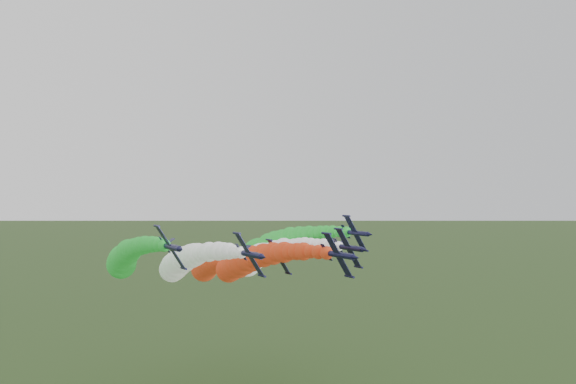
% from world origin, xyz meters
% --- Properties ---
extents(jet_lead, '(11.93, 61.62, 15.94)m').
position_xyz_m(jet_lead, '(9.21, 30.13, 35.27)').
color(jet_lead, black).
rests_on(jet_lead, ground).
extents(jet_inner_left, '(11.95, 61.65, 15.96)m').
position_xyz_m(jet_inner_left, '(-2.18, 38.62, 35.16)').
color(jet_inner_left, black).
rests_on(jet_inner_left, ground).
extents(jet_inner_right, '(12.16, 61.85, 16.16)m').
position_xyz_m(jet_inner_right, '(18.38, 40.50, 34.80)').
color(jet_inner_right, black).
rests_on(jet_inner_right, ground).
extents(jet_outer_left, '(12.35, 62.04, 16.35)m').
position_xyz_m(jet_outer_left, '(-12.48, 47.27, 35.95)').
color(jet_outer_left, black).
rests_on(jet_outer_left, ground).
extents(jet_outer_right, '(12.59, 62.29, 16.60)m').
position_xyz_m(jet_outer_right, '(26.12, 48.40, 36.67)').
color(jet_outer_right, black).
rests_on(jet_outer_right, ground).
extents(jet_trail, '(12.57, 62.26, 16.58)m').
position_xyz_m(jet_trail, '(14.17, 58.29, 31.73)').
color(jet_trail, black).
rests_on(jet_trail, ground).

